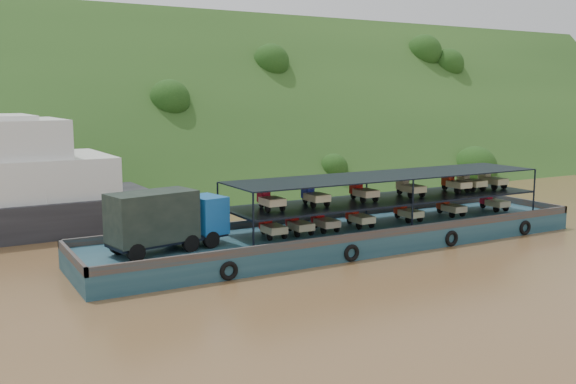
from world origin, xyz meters
TOP-DOWN VIEW (x-y plane):
  - ground at (0.00, 0.00)m, footprint 160.00×160.00m
  - hillside at (0.00, 36.00)m, footprint 140.00×39.60m
  - cargo_barge at (-1.08, -1.31)m, footprint 35.00×7.18m

SIDE VIEW (x-z plane):
  - ground at x=0.00m, z-range 0.00..0.00m
  - hillside at x=0.00m, z-range -19.80..19.80m
  - cargo_barge at x=-1.08m, z-range -1.16..3.48m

